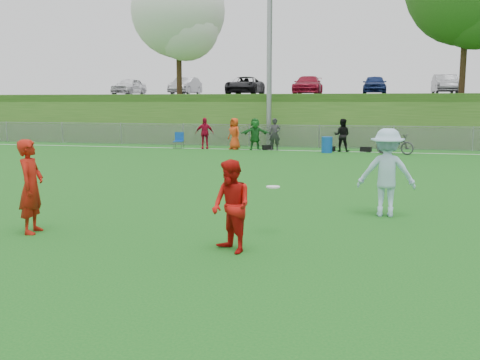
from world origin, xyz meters
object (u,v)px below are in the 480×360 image
(player_red_center, at_px, (231,206))
(recycling_bin, at_px, (327,145))
(player_blue, at_px, (387,173))
(bicycle, at_px, (395,144))
(player_red_left, at_px, (31,186))
(frisbee, at_px, (273,187))

(player_red_center, height_order, recycling_bin, player_red_center)
(player_blue, relative_size, bicycle, 1.04)
(player_red_left, distance_m, player_red_center, 4.16)
(player_red_left, relative_size, player_blue, 0.93)
(player_blue, height_order, frisbee, player_blue)
(player_blue, relative_size, frisbee, 7.32)
(player_red_left, xyz_separation_m, player_blue, (6.80, 3.23, 0.06))
(player_blue, distance_m, bicycle, 15.00)
(recycling_bin, bearing_deg, bicycle, 0.47)
(player_red_center, relative_size, frisbee, 5.91)
(recycling_bin, bearing_deg, player_red_center, -90.69)
(player_blue, distance_m, recycling_bin, 15.14)
(frisbee, bearing_deg, player_blue, 45.71)
(player_red_left, relative_size, frisbee, 6.84)
(player_red_left, xyz_separation_m, player_red_center, (4.14, -0.41, -0.13))
(player_red_center, distance_m, recycling_bin, 18.58)
(player_red_left, bearing_deg, player_blue, -76.31)
(recycling_bin, bearing_deg, frisbee, -89.16)
(player_red_left, xyz_separation_m, recycling_bin, (4.36, 18.17, -0.52))
(player_red_center, height_order, frisbee, player_red_center)
(player_red_left, relative_size, recycling_bin, 2.28)
(player_red_left, relative_size, bicycle, 0.97)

